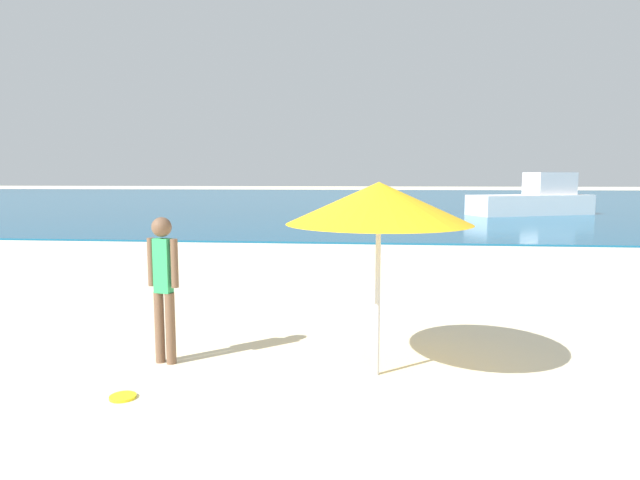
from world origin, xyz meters
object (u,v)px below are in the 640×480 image
beach_umbrella (379,203)px  boat_near (534,200)px  person_standing (163,281)px  frisbee (123,397)px

beach_umbrella → boat_near: bearing=70.5°
person_standing → frisbee: size_ratio=6.66×
person_standing → beach_umbrella: 2.43m
frisbee → boat_near: 25.85m
frisbee → boat_near: (10.40, 23.65, 0.78)m
person_standing → beach_umbrella: (2.27, -0.14, 0.85)m
frisbee → boat_near: boat_near is taller
boat_near → beach_umbrella: 24.25m
person_standing → frisbee: person_standing is taller
person_standing → boat_near: size_ratio=0.24×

